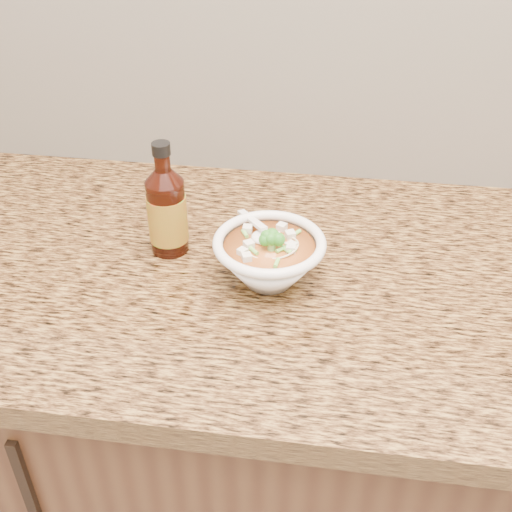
# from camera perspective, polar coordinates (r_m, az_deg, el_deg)

# --- Properties ---
(cabinet) EXTENTS (4.00, 0.65, 0.86)m
(cabinet) POSITION_cam_1_polar(r_m,az_deg,el_deg) (1.35, 9.93, -17.69)
(cabinet) COLOR #381E10
(cabinet) RESTS_ON ground
(counter_slab) EXTENTS (4.00, 0.68, 0.04)m
(counter_slab) POSITION_cam_1_polar(r_m,az_deg,el_deg) (1.03, 12.46, -2.54)
(counter_slab) COLOR olive
(counter_slab) RESTS_ON cabinet
(soup_bowl) EXTENTS (0.17, 0.18, 0.09)m
(soup_bowl) POSITION_cam_1_polar(r_m,az_deg,el_deg) (0.96, 1.17, -0.29)
(soup_bowl) COLOR white
(soup_bowl) RESTS_ON counter_slab
(hot_sauce_bottle) EXTENTS (0.08, 0.08, 0.19)m
(hot_sauce_bottle) POSITION_cam_1_polar(r_m,az_deg,el_deg) (1.02, -7.91, 3.92)
(hot_sauce_bottle) COLOR #3A1007
(hot_sauce_bottle) RESTS_ON counter_slab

